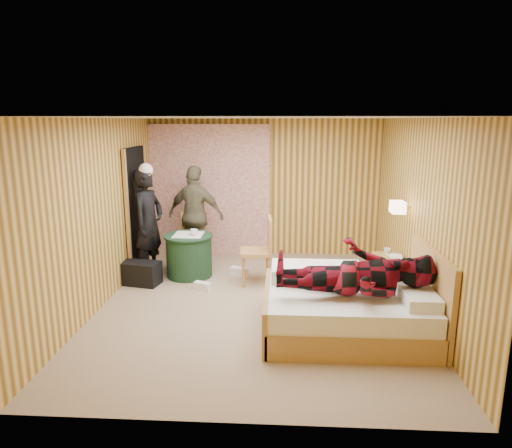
# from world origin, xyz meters

# --- Properties ---
(floor) EXTENTS (4.20, 5.00, 0.01)m
(floor) POSITION_xyz_m (0.00, 0.00, 0.00)
(floor) COLOR #A08469
(floor) RESTS_ON ground
(ceiling) EXTENTS (4.20, 5.00, 0.01)m
(ceiling) POSITION_xyz_m (0.00, 0.00, 2.50)
(ceiling) COLOR silver
(ceiling) RESTS_ON wall_back
(wall_back) EXTENTS (4.20, 0.02, 2.50)m
(wall_back) POSITION_xyz_m (0.00, 2.50, 1.25)
(wall_back) COLOR #EABE59
(wall_back) RESTS_ON floor
(wall_left) EXTENTS (0.02, 5.00, 2.50)m
(wall_left) POSITION_xyz_m (-2.10, 0.00, 1.25)
(wall_left) COLOR #EABE59
(wall_left) RESTS_ON floor
(wall_right) EXTENTS (0.02, 5.00, 2.50)m
(wall_right) POSITION_xyz_m (2.10, 0.00, 1.25)
(wall_right) COLOR #EABE59
(wall_right) RESTS_ON floor
(curtain) EXTENTS (2.20, 0.08, 2.40)m
(curtain) POSITION_xyz_m (-1.00, 2.43, 1.20)
(curtain) COLOR white
(curtain) RESTS_ON floor
(doorway) EXTENTS (0.06, 0.90, 2.05)m
(doorway) POSITION_xyz_m (-2.06, 1.40, 1.02)
(doorway) COLOR black
(doorway) RESTS_ON floor
(wall_lamp) EXTENTS (0.26, 0.24, 0.16)m
(wall_lamp) POSITION_xyz_m (1.92, 0.45, 1.30)
(wall_lamp) COLOR gold
(wall_lamp) RESTS_ON wall_right
(bed) EXTENTS (1.96, 1.50, 1.03)m
(bed) POSITION_xyz_m (1.13, -0.71, 0.30)
(bed) COLOR tan
(bed) RESTS_ON floor
(nightstand) EXTENTS (0.42, 0.57, 0.55)m
(nightstand) POSITION_xyz_m (1.88, 0.57, 0.28)
(nightstand) COLOR tan
(nightstand) RESTS_ON floor
(round_table) EXTENTS (0.78, 0.78, 0.69)m
(round_table) POSITION_xyz_m (-1.16, 1.14, 0.35)
(round_table) COLOR #1C3D20
(round_table) RESTS_ON floor
(chair_far) EXTENTS (0.54, 0.54, 0.93)m
(chair_far) POSITION_xyz_m (-1.18, 1.76, 0.54)
(chair_far) COLOR tan
(chair_far) RESTS_ON floor
(chair_near) EXTENTS (0.51, 0.51, 1.04)m
(chair_near) POSITION_xyz_m (0.03, 0.88, 0.60)
(chair_near) COLOR tan
(chair_near) RESTS_ON floor
(duffel_bag) EXTENTS (0.68, 0.45, 0.35)m
(duffel_bag) POSITION_xyz_m (-1.85, 0.72, 0.18)
(duffel_bag) COLOR black
(duffel_bag) RESTS_ON floor
(sneaker_left) EXTENTS (0.27, 0.20, 0.11)m
(sneaker_left) POSITION_xyz_m (-0.85, 0.54, 0.06)
(sneaker_left) COLOR white
(sneaker_left) RESTS_ON floor
(sneaker_right) EXTENTS (0.33, 0.24, 0.13)m
(sneaker_right) POSITION_xyz_m (-0.35, 1.19, 0.07)
(sneaker_right) COLOR white
(sneaker_right) RESTS_ON floor
(woman_standing) EXTENTS (0.59, 0.73, 1.74)m
(woman_standing) POSITION_xyz_m (-1.78, 1.10, 0.87)
(woman_standing) COLOR black
(woman_standing) RESTS_ON floor
(man_at_table) EXTENTS (1.08, 0.65, 1.72)m
(man_at_table) POSITION_xyz_m (-1.16, 1.79, 0.86)
(man_at_table) COLOR brown
(man_at_table) RESTS_ON floor
(man_on_bed) EXTENTS (0.86, 0.67, 1.77)m
(man_on_bed) POSITION_xyz_m (1.15, -0.94, 0.95)
(man_on_bed) COLOR maroon
(man_on_bed) RESTS_ON bed
(book_lower) EXTENTS (0.21, 0.25, 0.02)m
(book_lower) POSITION_xyz_m (1.88, 0.52, 0.56)
(book_lower) COLOR white
(book_lower) RESTS_ON nightstand
(book_upper) EXTENTS (0.21, 0.26, 0.02)m
(book_upper) POSITION_xyz_m (1.88, 0.52, 0.58)
(book_upper) COLOR white
(book_upper) RESTS_ON nightstand
(cup_nightstand) EXTENTS (0.13, 0.13, 0.09)m
(cup_nightstand) POSITION_xyz_m (1.88, 0.70, 0.59)
(cup_nightstand) COLOR white
(cup_nightstand) RESTS_ON nightstand
(cup_table) EXTENTS (0.16, 0.16, 0.10)m
(cup_table) POSITION_xyz_m (-1.06, 1.09, 0.74)
(cup_table) COLOR white
(cup_table) RESTS_ON round_table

